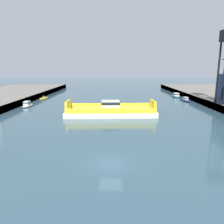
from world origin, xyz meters
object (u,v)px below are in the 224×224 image
at_px(moored_boat_near_right, 44,98).
at_px(moored_boat_mid_left, 28,105).
at_px(moored_boat_near_left, 176,96).
at_px(moored_boat_mid_right, 186,100).
at_px(chain_ferry, 111,111).

relative_size(moored_boat_near_right, moored_boat_mid_left, 1.03).
bearing_deg(moored_boat_near_left, moored_boat_mid_right, -88.23).
height_order(chain_ferry, moored_boat_mid_right, chain_ferry).
xyz_separation_m(chain_ferry, moored_boat_near_left, (22.97, 29.67, -0.44)).
bearing_deg(chain_ferry, moored_boat_near_left, 52.25).
relative_size(moored_boat_near_left, moored_boat_near_right, 1.30).
bearing_deg(moored_boat_near_left, moored_boat_near_right, -173.54).
relative_size(chain_ferry, moored_boat_mid_left, 3.59).
distance_m(chain_ferry, moored_boat_near_left, 37.53).
xyz_separation_m(moored_boat_near_right, moored_boat_mid_right, (46.27, -4.66, 0.21)).
bearing_deg(chain_ferry, moored_boat_mid_left, 155.43).
bearing_deg(moored_boat_mid_right, moored_boat_near_left, 91.77).
relative_size(moored_boat_mid_left, moored_boat_mid_right, 0.98).
bearing_deg(moored_boat_mid_left, chain_ferry, -24.57).
distance_m(chain_ferry, moored_boat_near_right, 33.58).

